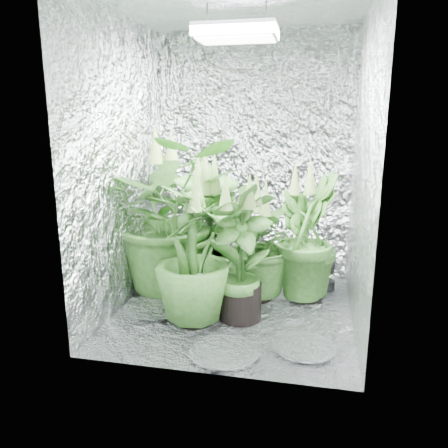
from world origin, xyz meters
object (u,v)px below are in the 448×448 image
plant_c (308,237)px  plant_f (241,254)px  circulation_fan (324,272)px  plant_b (209,230)px  plant_e (256,245)px  grow_lamp (236,33)px  plant_d (193,256)px  plant_a (171,215)px

plant_c → plant_f: (-0.42, -0.44, -0.01)m
plant_f → circulation_fan: size_ratio=3.08×
plant_b → plant_e: 0.38m
grow_lamp → plant_d: grow_lamp is taller
plant_a → circulation_fan: size_ratio=4.11×
plant_a → plant_f: plant_a is taller
plant_e → plant_f: bearing=-97.7°
plant_d → plant_e: 0.58m
grow_lamp → plant_a: (-0.54, 0.26, -1.22)m
plant_a → plant_e: 0.67m
plant_a → circulation_fan: bearing=13.9°
plant_c → plant_f: 0.61m
plant_a → plant_f: bearing=-31.5°
plant_b → plant_f: size_ratio=1.08×
grow_lamp → plant_a: 1.35m
grow_lamp → plant_a: size_ratio=0.37×
plant_a → plant_f: size_ratio=1.34×
plant_d → circulation_fan: plant_d is taller
circulation_fan → plant_f: bearing=-113.1°
plant_b → plant_d: (0.02, -0.54, -0.03)m
grow_lamp → plant_b: 1.40m
grow_lamp → plant_f: (0.06, -0.11, -1.37)m
plant_d → plant_f: 0.31m
plant_c → plant_f: bearing=-133.4°
plant_a → plant_e: bearing=0.4°
grow_lamp → plant_b: (-0.26, 0.33, -1.34)m
plant_a → plant_e: (0.65, 0.00, -0.19)m
grow_lamp → circulation_fan: (0.62, 0.54, -1.69)m
grow_lamp → plant_c: 1.48m
plant_e → circulation_fan: (0.51, 0.28, -0.28)m
plant_a → plant_d: bearing=-57.2°
plant_f → plant_c: bearing=46.6°
plant_c → circulation_fan: bearing=56.4°
plant_a → plant_d: size_ratio=1.36×
plant_c → plant_e: bearing=-168.4°
plant_e → plant_c: bearing=11.6°
grow_lamp → plant_a: bearing=154.4°
plant_d → circulation_fan: bearing=41.4°
grow_lamp → circulation_fan: bearing=41.3°
plant_c → circulation_fan: 0.41m
grow_lamp → plant_b: size_ratio=0.46×
plant_b → plant_f: plant_b is taller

